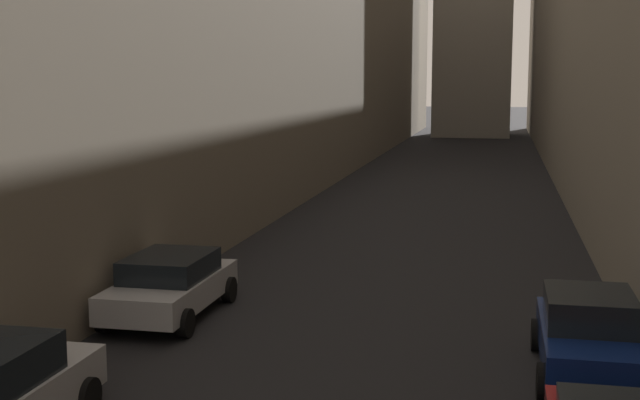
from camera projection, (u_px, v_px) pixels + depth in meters
name	position (u px, v px, depth m)	size (l,w,h in m)	color
ground_plane	(440.00, 192.00, 40.46)	(264.00, 264.00, 0.00)	black
parked_car_left_far	(170.00, 284.00, 19.10)	(2.02, 4.27, 1.42)	#B7B7BC
parked_car_right_far	(589.00, 334.00, 15.24)	(1.89, 3.93, 1.52)	navy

